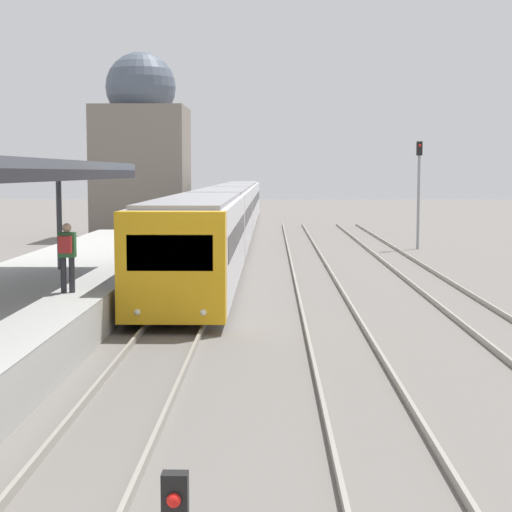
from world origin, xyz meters
name	(u,v)px	position (x,y,z in m)	size (l,w,h in m)	color
person_on_platform	(67,252)	(-2.48, 17.44, 1.99)	(0.40, 0.40, 1.66)	#2D2D33
train_near	(229,210)	(0.00, 46.24, 1.70)	(2.64, 57.96, 3.07)	gold
signal_mast_far	(419,182)	(9.81, 40.48, 3.38)	(0.28, 0.29, 5.41)	gray
distant_domed_building	(142,152)	(-5.24, 47.76, 5.03)	(5.32, 5.32, 10.86)	slate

